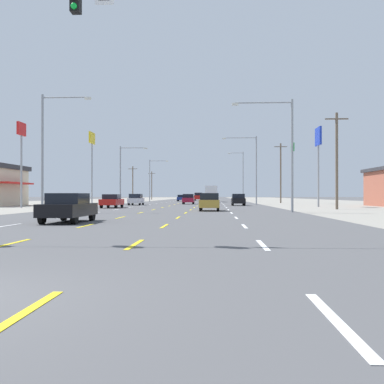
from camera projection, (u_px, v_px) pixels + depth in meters
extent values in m
plane|color=#4C4C4F|center=(189.00, 204.00, 71.62)|extent=(572.00, 572.00, 0.00)
cube|color=gray|center=(34.00, 204.00, 72.82)|extent=(28.00, 440.00, 0.01)
cube|color=gray|center=(350.00, 204.00, 70.41)|extent=(28.00, 440.00, 0.01)
cube|color=white|center=(9.00, 226.00, 20.44)|extent=(0.14, 2.60, 0.01)
cube|color=white|center=(64.00, 217.00, 27.93)|extent=(0.14, 2.60, 0.01)
cube|color=white|center=(96.00, 213.00, 35.42)|extent=(0.14, 2.60, 0.01)
cube|color=white|center=(116.00, 210.00, 42.91)|extent=(0.14, 2.60, 0.01)
cube|color=white|center=(131.00, 207.00, 50.40)|extent=(0.14, 2.60, 0.01)
cube|color=white|center=(142.00, 206.00, 57.89)|extent=(0.14, 2.60, 0.01)
cube|color=white|center=(150.00, 205.00, 65.38)|extent=(0.14, 2.60, 0.01)
cube|color=white|center=(157.00, 204.00, 72.87)|extent=(0.14, 2.60, 0.01)
cube|color=white|center=(162.00, 203.00, 80.36)|extent=(0.14, 2.60, 0.01)
cube|color=white|center=(166.00, 202.00, 87.85)|extent=(0.14, 2.60, 0.01)
cube|color=white|center=(170.00, 202.00, 95.35)|extent=(0.14, 2.60, 0.01)
cube|color=white|center=(173.00, 201.00, 102.84)|extent=(0.14, 2.60, 0.01)
cube|color=white|center=(176.00, 201.00, 110.33)|extent=(0.14, 2.60, 0.01)
cube|color=white|center=(179.00, 200.00, 117.82)|extent=(0.14, 2.60, 0.01)
cube|color=white|center=(181.00, 200.00, 125.31)|extent=(0.14, 2.60, 0.01)
cube|color=white|center=(183.00, 200.00, 132.80)|extent=(0.14, 2.60, 0.01)
cube|color=white|center=(184.00, 200.00, 140.29)|extent=(0.14, 2.60, 0.01)
cube|color=white|center=(186.00, 199.00, 147.78)|extent=(0.14, 2.60, 0.01)
cube|color=white|center=(187.00, 199.00, 155.27)|extent=(0.14, 2.60, 0.01)
cube|color=white|center=(188.00, 199.00, 162.76)|extent=(0.14, 2.60, 0.01)
cube|color=white|center=(190.00, 199.00, 170.25)|extent=(0.14, 2.60, 0.01)
cube|color=white|center=(191.00, 199.00, 177.75)|extent=(0.14, 2.60, 0.01)
cube|color=white|center=(192.00, 199.00, 185.24)|extent=(0.14, 2.60, 0.01)
cube|color=white|center=(192.00, 198.00, 192.73)|extent=(0.14, 2.60, 0.01)
cube|color=white|center=(193.00, 198.00, 200.22)|extent=(0.14, 2.60, 0.01)
cube|color=white|center=(194.00, 198.00, 207.71)|extent=(0.14, 2.60, 0.01)
cube|color=white|center=(195.00, 198.00, 215.20)|extent=(0.14, 2.60, 0.01)
cube|color=white|center=(195.00, 198.00, 222.69)|extent=(0.14, 2.60, 0.01)
cube|color=yellow|center=(11.00, 244.00, 12.77)|extent=(0.14, 2.60, 0.01)
cube|color=yellow|center=(86.00, 226.00, 20.27)|extent=(0.14, 2.60, 0.01)
cube|color=yellow|center=(121.00, 218.00, 27.76)|extent=(0.14, 2.60, 0.01)
cube|color=yellow|center=(140.00, 213.00, 35.25)|extent=(0.14, 2.60, 0.01)
cube|color=yellow|center=(153.00, 210.00, 42.74)|extent=(0.14, 2.60, 0.01)
cube|color=yellow|center=(162.00, 208.00, 50.23)|extent=(0.14, 2.60, 0.01)
cube|color=yellow|center=(169.00, 206.00, 57.72)|extent=(0.14, 2.60, 0.01)
cube|color=yellow|center=(174.00, 205.00, 65.21)|extent=(0.14, 2.60, 0.01)
cube|color=yellow|center=(178.00, 204.00, 72.70)|extent=(0.14, 2.60, 0.01)
cube|color=yellow|center=(182.00, 203.00, 80.19)|extent=(0.14, 2.60, 0.01)
cube|color=yellow|center=(185.00, 202.00, 87.68)|extent=(0.14, 2.60, 0.01)
cube|color=yellow|center=(187.00, 202.00, 95.17)|extent=(0.14, 2.60, 0.01)
cube|color=yellow|center=(189.00, 201.00, 102.67)|extent=(0.14, 2.60, 0.01)
cube|color=yellow|center=(191.00, 201.00, 110.16)|extent=(0.14, 2.60, 0.01)
cube|color=yellow|center=(192.00, 200.00, 117.65)|extent=(0.14, 2.60, 0.01)
cube|color=yellow|center=(193.00, 200.00, 125.14)|extent=(0.14, 2.60, 0.01)
cube|color=yellow|center=(195.00, 200.00, 132.63)|extent=(0.14, 2.60, 0.01)
cube|color=yellow|center=(196.00, 200.00, 140.12)|extent=(0.14, 2.60, 0.01)
cube|color=yellow|center=(197.00, 199.00, 147.61)|extent=(0.14, 2.60, 0.01)
cube|color=yellow|center=(198.00, 199.00, 155.10)|extent=(0.14, 2.60, 0.01)
cube|color=yellow|center=(198.00, 199.00, 162.59)|extent=(0.14, 2.60, 0.01)
cube|color=yellow|center=(199.00, 199.00, 170.08)|extent=(0.14, 2.60, 0.01)
cube|color=yellow|center=(200.00, 199.00, 177.57)|extent=(0.14, 2.60, 0.01)
cube|color=yellow|center=(200.00, 199.00, 185.07)|extent=(0.14, 2.60, 0.01)
cube|color=yellow|center=(201.00, 198.00, 192.56)|extent=(0.14, 2.60, 0.01)
cube|color=yellow|center=(201.00, 198.00, 200.05)|extent=(0.14, 2.60, 0.01)
cube|color=yellow|center=(202.00, 198.00, 207.54)|extent=(0.14, 2.60, 0.01)
cube|color=yellow|center=(202.00, 198.00, 215.03)|extent=(0.14, 2.60, 0.01)
cube|color=yellow|center=(203.00, 198.00, 222.52)|extent=(0.14, 2.60, 0.01)
cube|color=yellow|center=(19.00, 316.00, 5.11)|extent=(0.14, 2.60, 0.01)
cube|color=yellow|center=(135.00, 244.00, 12.60)|extent=(0.14, 2.60, 0.01)
cube|color=yellow|center=(164.00, 226.00, 20.10)|extent=(0.14, 2.60, 0.01)
cube|color=yellow|center=(178.00, 218.00, 27.59)|extent=(0.14, 2.60, 0.01)
cube|color=yellow|center=(186.00, 213.00, 35.08)|extent=(0.14, 2.60, 0.01)
cube|color=yellow|center=(191.00, 210.00, 42.57)|extent=(0.14, 2.60, 0.01)
cube|color=yellow|center=(194.00, 208.00, 50.06)|extent=(0.14, 2.60, 0.01)
cube|color=yellow|center=(197.00, 206.00, 57.55)|extent=(0.14, 2.60, 0.01)
cube|color=yellow|center=(199.00, 205.00, 65.04)|extent=(0.14, 2.60, 0.01)
cube|color=yellow|center=(200.00, 204.00, 72.53)|extent=(0.14, 2.60, 0.01)
cube|color=yellow|center=(202.00, 203.00, 80.02)|extent=(0.14, 2.60, 0.01)
cube|color=yellow|center=(203.00, 202.00, 87.51)|extent=(0.14, 2.60, 0.01)
cube|color=yellow|center=(204.00, 202.00, 95.00)|extent=(0.14, 2.60, 0.01)
cube|color=yellow|center=(205.00, 201.00, 102.50)|extent=(0.14, 2.60, 0.01)
cube|color=yellow|center=(205.00, 201.00, 109.99)|extent=(0.14, 2.60, 0.01)
cube|color=yellow|center=(206.00, 200.00, 117.48)|extent=(0.14, 2.60, 0.01)
cube|color=yellow|center=(206.00, 200.00, 124.97)|extent=(0.14, 2.60, 0.01)
cube|color=yellow|center=(207.00, 200.00, 132.46)|extent=(0.14, 2.60, 0.01)
cube|color=yellow|center=(207.00, 200.00, 139.95)|extent=(0.14, 2.60, 0.01)
cube|color=yellow|center=(207.00, 199.00, 147.44)|extent=(0.14, 2.60, 0.01)
cube|color=yellow|center=(208.00, 199.00, 154.93)|extent=(0.14, 2.60, 0.01)
cube|color=yellow|center=(208.00, 199.00, 162.42)|extent=(0.14, 2.60, 0.01)
cube|color=yellow|center=(208.00, 199.00, 169.91)|extent=(0.14, 2.60, 0.01)
cube|color=yellow|center=(209.00, 199.00, 177.40)|extent=(0.14, 2.60, 0.01)
cube|color=yellow|center=(209.00, 199.00, 184.90)|extent=(0.14, 2.60, 0.01)
cube|color=yellow|center=(209.00, 198.00, 192.39)|extent=(0.14, 2.60, 0.01)
cube|color=yellow|center=(209.00, 198.00, 199.88)|extent=(0.14, 2.60, 0.01)
cube|color=yellow|center=(209.00, 198.00, 207.37)|extent=(0.14, 2.60, 0.01)
cube|color=yellow|center=(210.00, 198.00, 214.86)|extent=(0.14, 2.60, 0.01)
cube|color=yellow|center=(210.00, 198.00, 222.35)|extent=(0.14, 2.60, 0.01)
cube|color=white|center=(336.00, 321.00, 4.94)|extent=(0.14, 2.60, 0.01)
cube|color=white|center=(263.00, 245.00, 12.43)|extent=(0.14, 2.60, 0.01)
cube|color=white|center=(244.00, 226.00, 19.92)|extent=(0.14, 2.60, 0.01)
cube|color=white|center=(236.00, 218.00, 27.42)|extent=(0.14, 2.60, 0.01)
cube|color=white|center=(232.00, 213.00, 34.91)|extent=(0.14, 2.60, 0.01)
cube|color=white|center=(228.00, 210.00, 42.40)|extent=(0.14, 2.60, 0.01)
cube|color=white|center=(226.00, 208.00, 49.89)|extent=(0.14, 2.60, 0.01)
cube|color=white|center=(225.00, 206.00, 57.38)|extent=(0.14, 2.60, 0.01)
cube|color=white|center=(224.00, 205.00, 64.87)|extent=(0.14, 2.60, 0.01)
cube|color=white|center=(223.00, 204.00, 72.36)|extent=(0.14, 2.60, 0.01)
cube|color=white|center=(222.00, 203.00, 79.85)|extent=(0.14, 2.60, 0.01)
cube|color=white|center=(221.00, 202.00, 87.34)|extent=(0.14, 2.60, 0.01)
cube|color=white|center=(221.00, 202.00, 94.83)|extent=(0.14, 2.60, 0.01)
cube|color=white|center=(220.00, 201.00, 102.32)|extent=(0.14, 2.60, 0.01)
cube|color=white|center=(220.00, 201.00, 109.82)|extent=(0.14, 2.60, 0.01)
cube|color=white|center=(219.00, 200.00, 117.31)|extent=(0.14, 2.60, 0.01)
cube|color=white|center=(219.00, 200.00, 124.80)|extent=(0.14, 2.60, 0.01)
cube|color=white|center=(219.00, 200.00, 132.29)|extent=(0.14, 2.60, 0.01)
cube|color=white|center=(219.00, 200.00, 139.78)|extent=(0.14, 2.60, 0.01)
cube|color=white|center=(218.00, 199.00, 147.27)|extent=(0.14, 2.60, 0.01)
cube|color=white|center=(218.00, 199.00, 154.76)|extent=(0.14, 2.60, 0.01)
cube|color=white|center=(218.00, 199.00, 162.25)|extent=(0.14, 2.60, 0.01)
cube|color=white|center=(218.00, 199.00, 169.74)|extent=(0.14, 2.60, 0.01)
cube|color=white|center=(218.00, 199.00, 177.23)|extent=(0.14, 2.60, 0.01)
cube|color=white|center=(218.00, 199.00, 184.72)|extent=(0.14, 2.60, 0.01)
cube|color=white|center=(217.00, 198.00, 192.22)|extent=(0.14, 2.60, 0.01)
cube|color=white|center=(217.00, 198.00, 199.71)|extent=(0.14, 2.60, 0.01)
cube|color=white|center=(217.00, 198.00, 207.20)|extent=(0.14, 2.60, 0.01)
cube|color=white|center=(217.00, 198.00, 214.69)|extent=(0.14, 2.60, 0.01)
cube|color=white|center=(217.00, 198.00, 222.18)|extent=(0.14, 2.60, 0.01)
sphere|color=green|center=(74.00, 6.00, 14.22)|extent=(0.20, 0.20, 0.20)
cube|color=black|center=(69.00, 210.00, 22.93)|extent=(1.80, 4.50, 0.62)
cube|color=black|center=(68.00, 198.00, 22.84)|extent=(1.62, 2.10, 0.52)
cylinder|color=black|center=(64.00, 215.00, 24.52)|extent=(0.22, 0.64, 0.64)
cylinder|color=black|center=(92.00, 215.00, 24.44)|extent=(0.22, 0.64, 0.64)
cylinder|color=black|center=(42.00, 217.00, 21.42)|extent=(0.22, 0.64, 0.64)
cylinder|color=black|center=(74.00, 217.00, 21.34)|extent=(0.22, 0.64, 0.64)
cube|color=#B28C33|center=(209.00, 204.00, 39.79)|extent=(1.72, 3.90, 0.66)
cube|color=black|center=(209.00, 196.00, 39.54)|extent=(1.58, 1.90, 0.58)
cylinder|color=black|center=(201.00, 207.00, 41.22)|extent=(0.20, 0.60, 0.60)
cylinder|color=black|center=(218.00, 207.00, 41.15)|extent=(0.20, 0.60, 0.60)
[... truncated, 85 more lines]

